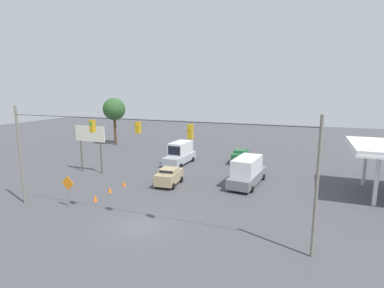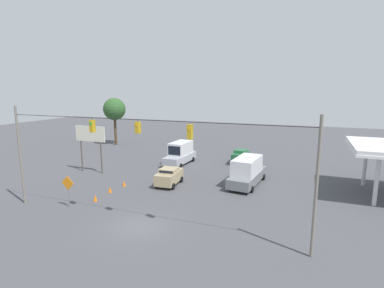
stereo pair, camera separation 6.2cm
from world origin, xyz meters
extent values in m
plane|color=#47474C|center=(0.00, 0.00, 0.00)|extent=(140.00, 140.00, 0.00)
cylinder|color=slate|center=(-11.99, -0.26, 4.37)|extent=(0.20, 0.20, 8.74)
cylinder|color=slate|center=(11.99, -0.26, 4.37)|extent=(0.20, 0.20, 8.74)
cylinder|color=black|center=(0.00, -0.26, 7.98)|extent=(23.98, 0.04, 0.04)
cube|color=gold|center=(-4.00, -0.26, 7.33)|extent=(0.32, 0.36, 0.98)
cylinder|color=black|center=(-4.00, -0.26, 7.90)|extent=(0.03, 0.03, 0.17)
cylinder|color=orange|center=(-4.00, -0.07, 7.55)|extent=(0.20, 0.02, 0.20)
cube|color=gold|center=(0.00, -0.26, 7.43)|extent=(0.32, 0.36, 0.81)
cylinder|color=black|center=(0.00, -0.26, 7.91)|extent=(0.03, 0.03, 0.15)
cylinder|color=orange|center=(0.00, -0.07, 7.61)|extent=(0.20, 0.02, 0.20)
cube|color=gold|center=(4.00, -0.26, 7.35)|extent=(0.32, 0.36, 0.95)
cylinder|color=black|center=(4.00, -0.26, 7.90)|extent=(0.03, 0.03, 0.16)
cylinder|color=green|center=(4.00, -0.07, 7.56)|extent=(0.20, 0.02, 0.20)
cube|color=#A8AAB2|center=(4.74, -18.44, 0.82)|extent=(2.47, 6.24, 1.00)
cube|color=silver|center=(4.73, -18.74, 2.16)|extent=(2.19, 4.02, 1.69)
cube|color=black|center=(4.82, -16.77, 2.16)|extent=(1.75, 0.10, 1.18)
cylinder|color=black|center=(5.93, -16.49, 0.32)|extent=(0.25, 0.65, 0.64)
cylinder|color=black|center=(3.74, -16.39, 0.32)|extent=(0.25, 0.65, 0.64)
cylinder|color=black|center=(5.74, -20.48, 0.32)|extent=(0.25, 0.65, 0.64)
cylinder|color=black|center=(3.56, -20.38, 0.32)|extent=(0.25, 0.65, 0.64)
cube|color=#236038|center=(-2.87, -21.98, 0.92)|extent=(1.80, 3.98, 1.19)
cube|color=#236038|center=(-2.87, -21.98, 1.69)|extent=(1.63, 1.76, 0.36)
cube|color=black|center=(-2.88, -22.86, 1.69)|extent=(1.40, 0.04, 0.25)
cylinder|color=black|center=(-3.76, -23.25, 0.32)|extent=(0.23, 0.64, 0.64)
cylinder|color=black|center=(-2.01, -23.27, 0.32)|extent=(0.23, 0.64, 0.64)
cylinder|color=black|center=(-3.73, -20.68, 0.32)|extent=(0.23, 0.64, 0.64)
cylinder|color=black|center=(-1.98, -20.70, 0.32)|extent=(0.23, 0.64, 0.64)
cube|color=slate|center=(-5.59, -12.99, 0.82)|extent=(3.07, 7.42, 1.00)
cube|color=silver|center=(-5.56, -12.64, 2.17)|extent=(2.62, 4.82, 1.69)
cube|color=black|center=(-5.79, -14.95, 2.17)|extent=(1.88, 0.21, 1.18)
cylinder|color=black|center=(-7.00, -15.21, 0.32)|extent=(0.28, 0.66, 0.64)
cylinder|color=black|center=(-4.65, -15.45, 0.32)|extent=(0.28, 0.66, 0.64)
cylinder|color=black|center=(-6.53, -10.54, 0.32)|extent=(0.28, 0.66, 0.64)
cylinder|color=black|center=(-4.19, -10.78, 0.32)|extent=(0.28, 0.66, 0.64)
cube|color=tan|center=(2.17, -9.72, 0.89)|extent=(2.13, 4.00, 1.15)
cube|color=tan|center=(2.17, -9.72, 1.65)|extent=(1.84, 1.82, 0.36)
cube|color=black|center=(2.12, -8.85, 1.65)|extent=(1.50, 0.12, 0.25)
cylinder|color=black|center=(3.02, -8.39, 0.32)|extent=(0.26, 0.65, 0.64)
cylinder|color=black|center=(1.15, -8.52, 0.32)|extent=(0.26, 0.65, 0.64)
cylinder|color=black|center=(3.19, -10.92, 0.32)|extent=(0.26, 0.65, 0.64)
cylinder|color=black|center=(1.32, -11.04, 0.32)|extent=(0.26, 0.65, 0.64)
cone|color=orange|center=(6.45, -2.98, 0.30)|extent=(0.35, 0.35, 0.59)
cone|color=orange|center=(6.61, -5.39, 0.30)|extent=(0.35, 0.35, 0.59)
cone|color=orange|center=(6.43, -7.58, 0.30)|extent=(0.35, 0.35, 0.59)
cylinder|color=silver|center=(-17.17, -17.10, 2.34)|extent=(0.36, 0.36, 4.68)
cylinder|color=silver|center=(-17.17, -11.08, 2.34)|extent=(0.36, 0.36, 4.68)
cylinder|color=#4C473D|center=(11.73, -10.78, 1.92)|extent=(0.16, 0.16, 3.85)
cylinder|color=#4C473D|center=(14.70, -10.78, 1.92)|extent=(0.16, 0.16, 3.85)
cube|color=silver|center=(13.22, -10.78, 4.78)|extent=(4.23, 0.12, 1.87)
cylinder|color=slate|center=(7.54, -0.94, 0.90)|extent=(0.06, 0.06, 1.80)
cube|color=orange|center=(7.54, -0.94, 2.21)|extent=(1.27, 0.04, 1.27)
cylinder|color=#4C3823|center=(21.49, -27.36, 2.71)|extent=(0.45, 0.45, 5.42)
sphere|color=#2D5628|center=(21.49, -27.36, 6.52)|extent=(4.00, 4.00, 4.00)
camera|label=1|loc=(-11.23, 18.06, 10.16)|focal=28.00mm
camera|label=2|loc=(-11.29, 18.03, 10.16)|focal=28.00mm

